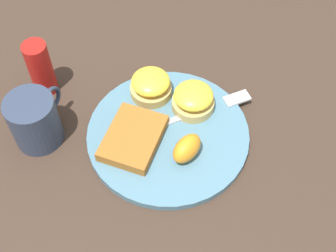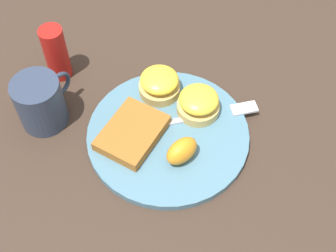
{
  "view_description": "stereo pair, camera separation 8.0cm",
  "coord_description": "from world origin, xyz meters",
  "px_view_note": "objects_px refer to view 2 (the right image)",
  "views": [
    {
      "loc": [
        -0.41,
        -0.22,
        0.69
      ],
      "look_at": [
        0.0,
        0.0,
        0.03
      ],
      "focal_mm": 50.0,
      "sensor_mm": 36.0,
      "label": 1
    },
    {
      "loc": [
        -0.36,
        -0.29,
        0.69
      ],
      "look_at": [
        0.0,
        0.0,
        0.03
      ],
      "focal_mm": 50.0,
      "sensor_mm": 36.0,
      "label": 2
    }
  ],
  "objects_px": {
    "fork": "(204,116)",
    "condiment_bottle": "(56,53)",
    "cup": "(41,102)",
    "hashbrown_patty": "(132,133)",
    "sandwich_benedict_right": "(159,84)",
    "sandwich_benedict_left": "(198,103)",
    "orange_wedge": "(182,151)"
  },
  "relations": [
    {
      "from": "hashbrown_patty",
      "to": "sandwich_benedict_right",
      "type": "bearing_deg",
      "value": 13.65
    },
    {
      "from": "sandwich_benedict_left",
      "to": "sandwich_benedict_right",
      "type": "bearing_deg",
      "value": 95.59
    },
    {
      "from": "sandwich_benedict_left",
      "to": "hashbrown_patty",
      "type": "relative_size",
      "value": 0.65
    },
    {
      "from": "sandwich_benedict_left",
      "to": "condiment_bottle",
      "type": "relative_size",
      "value": 0.68
    },
    {
      "from": "orange_wedge",
      "to": "fork",
      "type": "bearing_deg",
      "value": 12.73
    },
    {
      "from": "sandwich_benedict_right",
      "to": "fork",
      "type": "xyz_separation_m",
      "value": [
        0.0,
        -0.1,
        -0.02
      ]
    },
    {
      "from": "sandwich_benedict_left",
      "to": "cup",
      "type": "height_order",
      "value": "cup"
    },
    {
      "from": "orange_wedge",
      "to": "cup",
      "type": "xyz_separation_m",
      "value": [
        -0.08,
        0.25,
        0.01
      ]
    },
    {
      "from": "sandwich_benedict_left",
      "to": "orange_wedge",
      "type": "height_order",
      "value": "sandwich_benedict_left"
    },
    {
      "from": "sandwich_benedict_left",
      "to": "hashbrown_patty",
      "type": "bearing_deg",
      "value": 153.88
    },
    {
      "from": "sandwich_benedict_right",
      "to": "fork",
      "type": "height_order",
      "value": "sandwich_benedict_right"
    },
    {
      "from": "cup",
      "to": "condiment_bottle",
      "type": "xyz_separation_m",
      "value": [
        0.09,
        0.06,
        0.01
      ]
    },
    {
      "from": "hashbrown_patty",
      "to": "condiment_bottle",
      "type": "xyz_separation_m",
      "value": [
        0.03,
        0.21,
        0.03
      ]
    },
    {
      "from": "hashbrown_patty",
      "to": "sandwich_benedict_left",
      "type": "bearing_deg",
      "value": -26.12
    },
    {
      "from": "sandwich_benedict_left",
      "to": "orange_wedge",
      "type": "distance_m",
      "value": 0.1
    },
    {
      "from": "hashbrown_patty",
      "to": "orange_wedge",
      "type": "xyz_separation_m",
      "value": [
        0.02,
        -0.09,
        0.01
      ]
    },
    {
      "from": "sandwich_benedict_right",
      "to": "hashbrown_patty",
      "type": "relative_size",
      "value": 0.65
    },
    {
      "from": "fork",
      "to": "hashbrown_patty",
      "type": "bearing_deg",
      "value": 146.62
    },
    {
      "from": "cup",
      "to": "condiment_bottle",
      "type": "relative_size",
      "value": 1.02
    },
    {
      "from": "sandwich_benedict_left",
      "to": "orange_wedge",
      "type": "relative_size",
      "value": 1.28
    },
    {
      "from": "fork",
      "to": "condiment_bottle",
      "type": "relative_size",
      "value": 1.7
    },
    {
      "from": "orange_wedge",
      "to": "hashbrown_patty",
      "type": "bearing_deg",
      "value": 100.71
    },
    {
      "from": "sandwich_benedict_right",
      "to": "condiment_bottle",
      "type": "bearing_deg",
      "value": 111.74
    },
    {
      "from": "orange_wedge",
      "to": "condiment_bottle",
      "type": "distance_m",
      "value": 0.31
    },
    {
      "from": "hashbrown_patty",
      "to": "condiment_bottle",
      "type": "relative_size",
      "value": 1.04
    },
    {
      "from": "sandwich_benedict_left",
      "to": "fork",
      "type": "distance_m",
      "value": 0.03
    },
    {
      "from": "hashbrown_patty",
      "to": "cup",
      "type": "relative_size",
      "value": 1.02
    },
    {
      "from": "sandwich_benedict_right",
      "to": "fork",
      "type": "bearing_deg",
      "value": -88.05
    },
    {
      "from": "hashbrown_patty",
      "to": "fork",
      "type": "height_order",
      "value": "hashbrown_patty"
    },
    {
      "from": "sandwich_benedict_left",
      "to": "fork",
      "type": "height_order",
      "value": "sandwich_benedict_left"
    },
    {
      "from": "orange_wedge",
      "to": "fork",
      "type": "xyz_separation_m",
      "value": [
        0.09,
        0.02,
        -0.02
      ]
    },
    {
      "from": "condiment_bottle",
      "to": "fork",
      "type": "bearing_deg",
      "value": -74.74
    }
  ]
}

